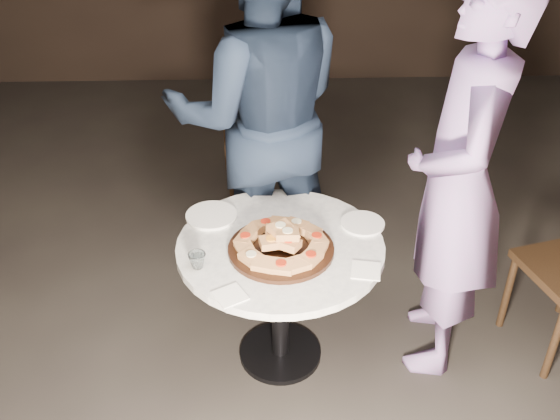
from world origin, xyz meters
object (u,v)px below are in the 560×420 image
object	(u,v)px
diner_teal	(459,185)
focaccia_pile	(281,241)
table	(280,266)
diner_navy	(259,115)
water_glass	(197,260)
serving_board	(281,249)
chair_far	(259,151)

from	to	relation	value
diner_teal	focaccia_pile	bearing A→B (deg)	-70.14
focaccia_pile	diner_teal	size ratio (longest dim) A/B	0.22
table	diner_teal	bearing A→B (deg)	3.52
focaccia_pile	diner_navy	bearing A→B (deg)	96.83
water_glass	diner_navy	world-z (taller)	diner_navy
table	focaccia_pile	bearing A→B (deg)	-87.68
diner_teal	water_glass	bearing A→B (deg)	-67.50
diner_navy	diner_teal	size ratio (longest dim) A/B	1.05
water_glass	diner_navy	distance (m)	0.85
water_glass	table	bearing A→B (deg)	24.35
serving_board	diner_teal	bearing A→B (deg)	7.79
serving_board	water_glass	world-z (taller)	water_glass
table	serving_board	xyz separation A→B (m)	(0.00, -0.05, 0.13)
water_glass	focaccia_pile	bearing A→B (deg)	15.99
water_glass	chair_far	size ratio (longest dim) A/B	0.09
water_glass	chair_far	world-z (taller)	chair_far
serving_board	table	bearing A→B (deg)	91.07
serving_board	diner_navy	xyz separation A→B (m)	(-0.08, 0.68, 0.28)
water_glass	diner_teal	distance (m)	1.08
diner_navy	focaccia_pile	bearing A→B (deg)	92.42
chair_far	serving_board	bearing A→B (deg)	98.60
focaccia_pile	diner_teal	distance (m)	0.74
table	focaccia_pile	size ratio (longest dim) A/B	2.44
diner_navy	water_glass	bearing A→B (deg)	67.94
table	water_glass	bearing A→B (deg)	-155.65
focaccia_pile	water_glass	world-z (taller)	focaccia_pile
chair_far	diner_teal	world-z (taller)	diner_teal
table	water_glass	xyz separation A→B (m)	(-0.33, -0.15, 0.15)
water_glass	chair_far	distance (m)	1.35
chair_far	diner_teal	xyz separation A→B (m)	(0.80, -1.12, 0.42)
serving_board	diner_navy	distance (m)	0.74
water_glass	chair_far	xyz separation A→B (m)	(0.24, 1.31, -0.22)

